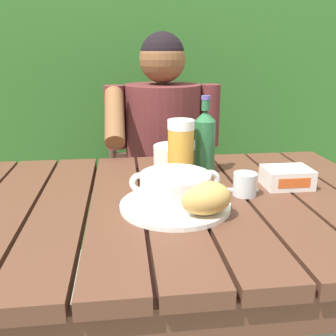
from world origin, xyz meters
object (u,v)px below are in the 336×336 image
object	(u,v)px
beer_bottle	(205,141)
butter_tub	(287,177)
water_glass_small	(245,184)
person_eating	(163,153)
bread_roll	(206,198)
chair_near_diner	(160,190)
diner_bowl	(175,155)
soup_bowl	(175,188)
beer_glass	(181,149)
table_knife	(221,189)
serving_plate	(175,205)

from	to	relation	value
beer_bottle	butter_tub	distance (m)	0.27
water_glass_small	person_eating	bearing A→B (deg)	102.88
bread_roll	chair_near_diner	bearing A→B (deg)	90.56
person_eating	diner_bowl	world-z (taller)	person_eating
soup_bowl	beer_glass	world-z (taller)	beer_glass
table_knife	beer_glass	bearing A→B (deg)	126.66
chair_near_diner	bread_roll	xyz separation A→B (m)	(0.01, -0.96, 0.35)
butter_tub	diner_bowl	xyz separation A→B (m)	(-0.28, 0.25, 0.01)
serving_plate	bread_roll	xyz separation A→B (m)	(0.06, -0.07, 0.04)
serving_plate	bread_roll	distance (m)	0.10
soup_bowl	diner_bowl	world-z (taller)	soup_bowl
chair_near_diner	table_knife	bearing A→B (deg)	-83.50
chair_near_diner	butter_tub	bearing A→B (deg)	-70.34
butter_tub	diner_bowl	world-z (taller)	diner_bowl
serving_plate	butter_tub	size ratio (longest dim) A/B	2.09
chair_near_diner	diner_bowl	size ratio (longest dim) A/B	6.19
person_eating	butter_tub	xyz separation A→B (m)	(0.28, -0.59, 0.08)
butter_tub	table_knife	bearing A→B (deg)	-176.93
water_glass_small	butter_tub	distance (m)	0.15
bread_roll	butter_tub	size ratio (longest dim) A/B	1.04
soup_bowl	beer_glass	xyz separation A→B (m)	(0.05, 0.22, 0.04)
serving_plate	beer_glass	world-z (taller)	beer_glass
chair_near_diner	butter_tub	xyz separation A→B (m)	(0.28, -0.79, 0.32)
soup_bowl	table_knife	size ratio (longest dim) A/B	1.32
water_glass_small	diner_bowl	distance (m)	0.33
beer_glass	chair_near_diner	bearing A→B (deg)	89.78
person_eating	serving_plate	size ratio (longest dim) A/B	4.44
soup_bowl	beer_bottle	xyz separation A→B (m)	(0.13, 0.26, 0.05)
water_glass_small	butter_tub	bearing A→B (deg)	20.19
bread_roll	beer_bottle	xyz separation A→B (m)	(0.07, 0.33, 0.05)
soup_bowl	diner_bowl	size ratio (longest dim) A/B	1.52
bread_roll	diner_bowl	world-z (taller)	bread_roll
beer_glass	diner_bowl	size ratio (longest dim) A/B	1.21
bread_roll	beer_bottle	bearing A→B (deg)	78.38
beer_glass	beer_bottle	distance (m)	0.09
chair_near_diner	beer_glass	xyz separation A→B (m)	(-0.00, -0.67, 0.39)
beer_bottle	butter_tub	size ratio (longest dim) A/B	1.85
diner_bowl	bread_roll	bearing A→B (deg)	-88.75
beer_glass	beer_bottle	world-z (taller)	beer_bottle
beer_glass	water_glass_small	xyz separation A→B (m)	(0.15, -0.17, -0.06)
serving_plate	bread_roll	size ratio (longest dim) A/B	2.02
bread_roll	water_glass_small	size ratio (longest dim) A/B	2.13
serving_plate	soup_bowl	distance (m)	0.05
beer_bottle	table_knife	bearing A→B (deg)	-85.48
person_eating	table_knife	xyz separation A→B (m)	(0.09, -0.60, 0.06)
water_glass_small	chair_near_diner	bearing A→B (deg)	99.76
table_knife	diner_bowl	world-z (taller)	diner_bowl
beer_bottle	diner_bowl	bearing A→B (deg)	129.02
soup_bowl	table_knife	distance (m)	0.18
table_knife	beer_bottle	bearing A→B (deg)	94.52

